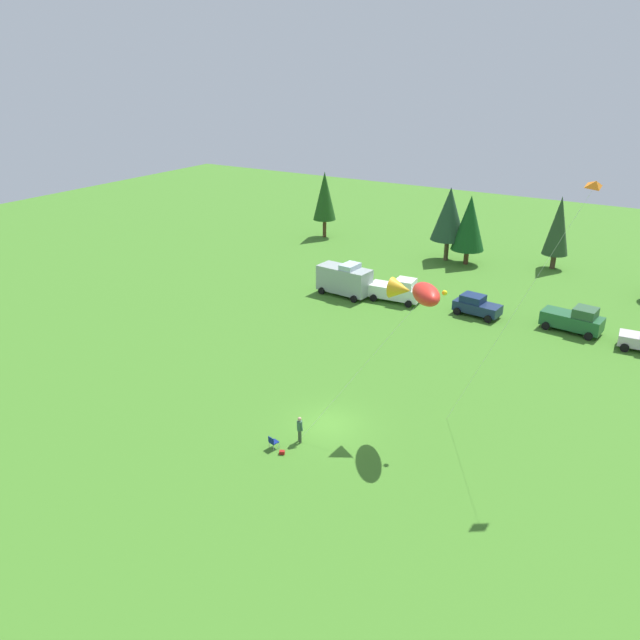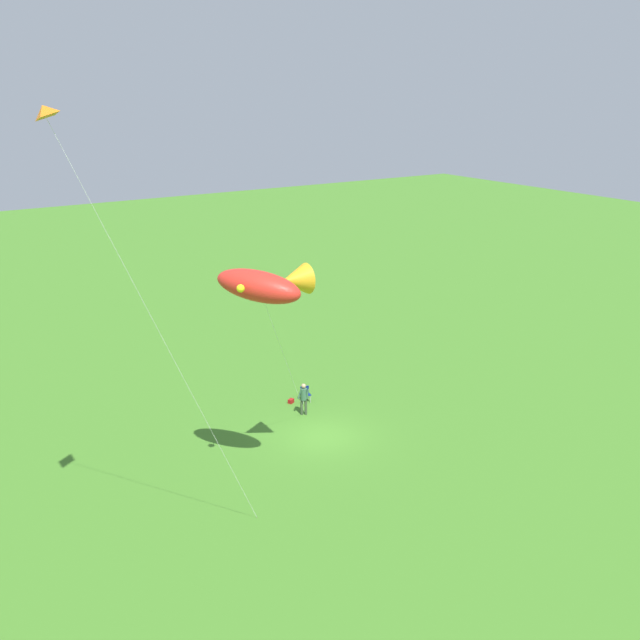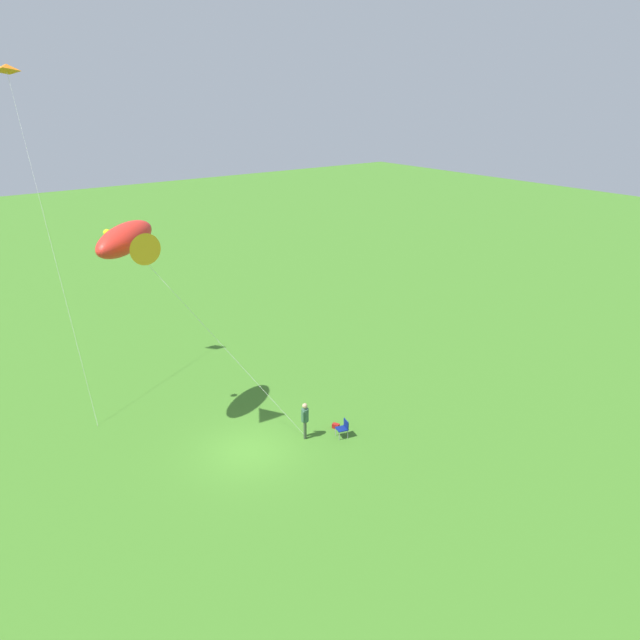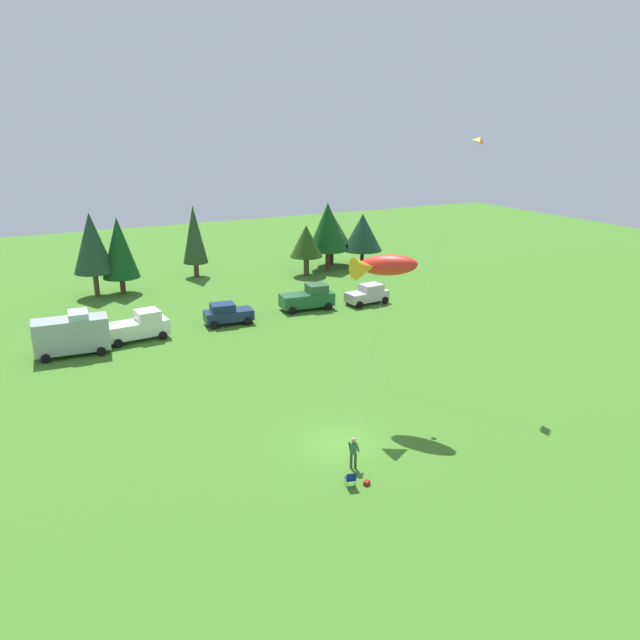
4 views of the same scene
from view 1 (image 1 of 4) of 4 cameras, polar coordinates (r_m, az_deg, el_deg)
The scene contains 11 objects.
ground_plane at distance 40.68m, azimuth 0.89°, elevation -9.53°, with size 160.00×160.00×0.00m, color #3F7824.
person_kite_flyer at distance 38.49m, azimuth -1.87°, elevation -9.79°, with size 0.56×0.49×1.74m.
folding_chair at distance 38.27m, azimuth -4.35°, elevation -11.02°, with size 0.59×0.59×0.82m.
backpack_on_grass at distance 37.96m, azimuth -3.49°, elevation -11.99°, with size 0.32×0.22×0.22m, color maroon.
van_motorhome_grey at distance 61.88m, azimuth 2.26°, elevation 3.75°, with size 5.57×2.98×3.34m.
truck_white_pickup at distance 60.82m, azimuth 7.04°, elevation 2.70°, with size 5.13×2.71×2.34m.
car_navy_hatch at distance 58.77m, azimuth 14.10°, elevation 1.29°, with size 4.38×2.60×1.89m.
truck_green_flatbed at distance 57.80m, azimuth 22.21°, elevation 0.04°, with size 5.19×2.86×2.34m.
treeline_distant at distance 70.60m, azimuth 23.39°, elevation 6.97°, with size 52.79×8.43×8.57m.
kite_large_fish at distance 37.20m, azimuth 9.10°, elevation 2.47°, with size 7.20×7.43×9.82m.
kite_delta_orange at distance 35.15m, azimuth 23.81°, elevation 11.13°, with size 7.18×1.18×16.14m.
Camera 1 is at (17.48, -29.68, 21.65)m, focal length 35.00 mm.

